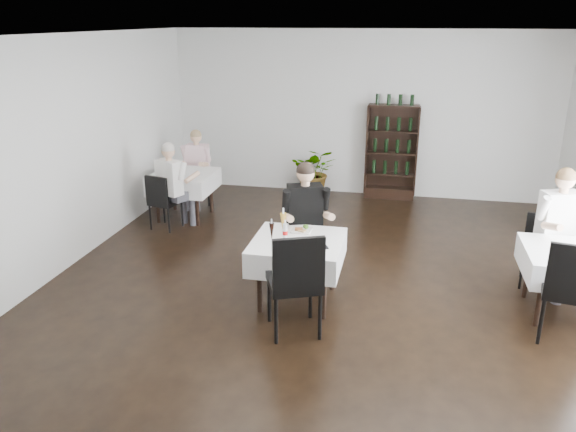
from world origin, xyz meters
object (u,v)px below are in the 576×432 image
object	(u,v)px
main_table	(298,252)
potted_tree	(315,171)
diner_main	(306,214)
wine_shelf	(391,153)

from	to	relation	value
main_table	potted_tree	world-z (taller)	potted_tree
main_table	diner_main	bearing A→B (deg)	90.13
potted_tree	diner_main	bearing A→B (deg)	-82.44
wine_shelf	potted_tree	world-z (taller)	wine_shelf
potted_tree	diner_main	distance (m)	3.71
diner_main	main_table	bearing A→B (deg)	-89.87
wine_shelf	main_table	size ratio (longest dim) A/B	1.70
wine_shelf	diner_main	xyz separation A→B (m)	(-0.90, -3.77, 0.05)
wine_shelf	diner_main	size ratio (longest dim) A/B	1.14
potted_tree	wine_shelf	bearing A→B (deg)	4.72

